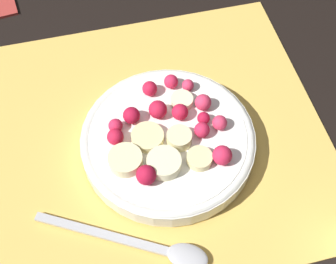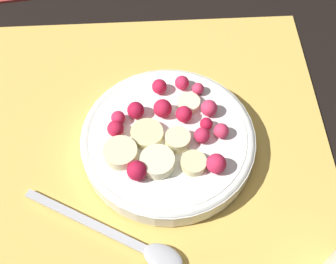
# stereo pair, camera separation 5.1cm
# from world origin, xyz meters

# --- Properties ---
(ground_plane) EXTENTS (3.00, 3.00, 0.00)m
(ground_plane) POSITION_xyz_m (0.00, 0.00, 0.00)
(ground_plane) COLOR black
(placemat) EXTENTS (0.45, 0.37, 0.01)m
(placemat) POSITION_xyz_m (0.00, 0.00, 0.00)
(placemat) COLOR #E0B251
(placemat) RESTS_ON ground_plane
(fruit_bowl) EXTENTS (0.20, 0.20, 0.05)m
(fruit_bowl) POSITION_xyz_m (0.03, -0.02, 0.02)
(fruit_bowl) COLOR silver
(fruit_bowl) RESTS_ON placemat
(spoon) EXTENTS (0.17, 0.11, 0.01)m
(spoon) POSITION_xyz_m (-0.01, -0.14, 0.01)
(spoon) COLOR #B2B2B7
(spoon) RESTS_ON placemat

